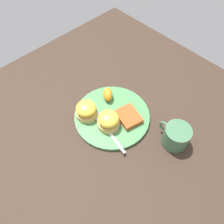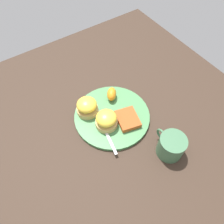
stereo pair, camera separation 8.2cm
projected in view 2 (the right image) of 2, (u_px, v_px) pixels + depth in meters
The scene contains 8 objects.
ground_plane at pixel (112, 117), 0.85m from camera, with size 1.10×1.10×0.00m, color #38281E.
plate at pixel (112, 116), 0.84m from camera, with size 0.29×0.29×0.01m, color #47844C.
sandwich_benedict_left at pixel (87, 107), 0.82m from camera, with size 0.08×0.08×0.06m.
sandwich_benedict_right at pixel (106, 120), 0.79m from camera, with size 0.08×0.08×0.06m.
hashbrown_patty at pixel (128, 119), 0.82m from camera, with size 0.09×0.07×0.02m, color #B24E21.
orange_wedge at pixel (112, 94), 0.87m from camera, with size 0.06×0.04×0.04m, color orange.
fork at pixel (104, 127), 0.80m from camera, with size 0.20×0.05×0.00m.
cup at pixel (171, 146), 0.73m from camera, with size 0.12×0.09×0.08m.
Camera 2 is at (-0.39, 0.26, 0.71)m, focal length 35.00 mm.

